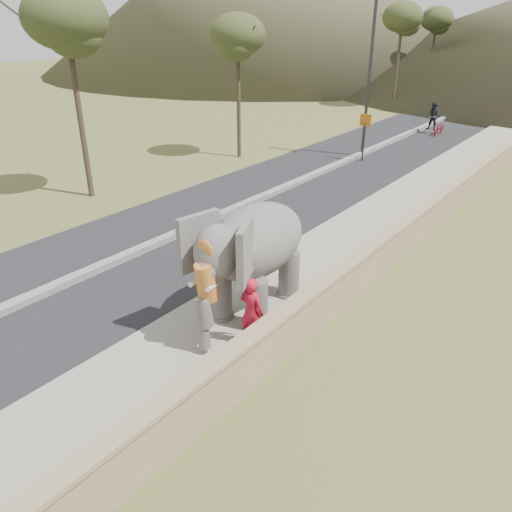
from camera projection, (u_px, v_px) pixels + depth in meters
The scene contains 9 objects.
ground at pixel (172, 368), 10.72m from camera, with size 160.00×160.00×0.00m, color olive.
road at pixel (263, 199), 20.61m from camera, with size 7.00×120.00×0.03m, color black.
median at pixel (263, 197), 20.57m from camera, with size 0.35×120.00×0.22m, color black.
walkway at pixel (375, 225), 17.85m from camera, with size 3.00×120.00×0.15m, color #9E9687.
parapet at pixel (422, 224), 16.74m from camera, with size 0.30×120.00×1.10m, color tan.
lamppost at pixel (376, 60), 24.75m from camera, with size 1.76×0.36×8.00m.
signboard at pixel (365, 129), 25.33m from camera, with size 0.60×0.08×2.40m.
elephant_and_man at pixel (256, 256), 12.15m from camera, with size 2.50×4.14×2.83m.
motorcyclist at pixel (436, 122), 31.58m from camera, with size 1.21×1.70×1.98m.
Camera 1 is at (6.67, -5.74, 6.82)m, focal length 35.00 mm.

